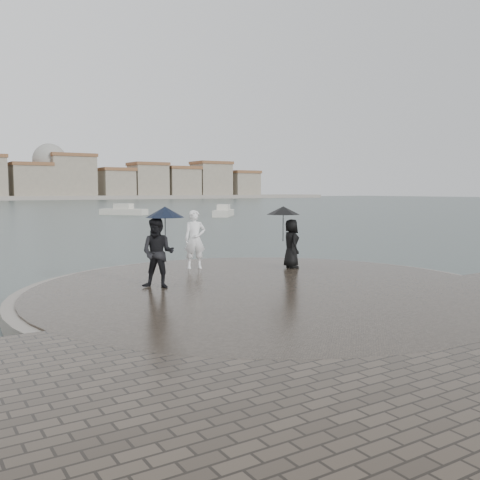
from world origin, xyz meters
TOP-DOWN VIEW (x-y plane):
  - ground at (0.00, 0.00)m, footprint 400.00×400.00m
  - kerb_ring at (0.00, 3.50)m, footprint 12.50×12.50m
  - quay_tip at (0.00, 3.50)m, footprint 11.90×11.90m
  - statue at (-0.10, 7.30)m, footprint 0.77×0.63m
  - visitor_left at (-2.38, 4.82)m, footprint 1.29×1.12m
  - visitor_right at (2.46, 5.85)m, footprint 1.14×1.08m
  - boats at (7.94, 43.34)m, footprint 37.25×20.98m

SIDE VIEW (x-z plane):
  - ground at x=0.00m, z-range 0.00..0.00m
  - kerb_ring at x=0.00m, z-range 0.00..0.32m
  - quay_tip at x=0.00m, z-range 0.00..0.36m
  - boats at x=7.94m, z-range -0.37..1.13m
  - statue at x=-0.10m, z-range 0.36..2.19m
  - visitor_left at x=-2.38m, z-range 0.44..2.48m
  - visitor_right at x=2.46m, z-range 0.52..2.47m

